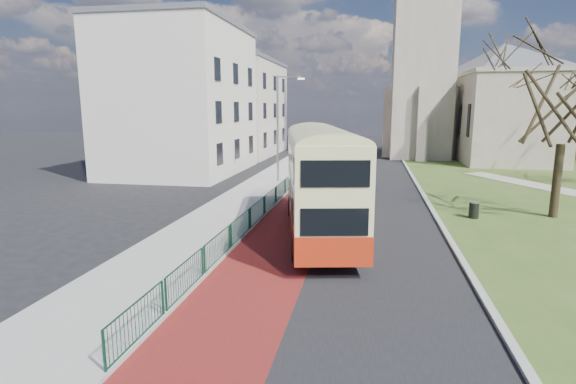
% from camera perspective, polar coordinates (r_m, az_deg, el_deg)
% --- Properties ---
extents(ground, '(160.00, 160.00, 0.00)m').
position_cam_1_polar(ground, '(17.18, 1.30, -8.93)').
color(ground, black).
rests_on(ground, ground).
extents(road_carriageway, '(9.00, 120.00, 0.01)m').
position_cam_1_polar(road_carriageway, '(36.45, 8.63, 1.48)').
color(road_carriageway, black).
rests_on(road_carriageway, ground).
extents(bus_lane, '(3.40, 120.00, 0.01)m').
position_cam_1_polar(bus_lane, '(36.63, 4.41, 1.61)').
color(bus_lane, '#591414').
rests_on(bus_lane, ground).
extents(pavement_west, '(4.00, 120.00, 0.12)m').
position_cam_1_polar(pavement_west, '(37.20, -1.42, 1.86)').
color(pavement_west, gray).
rests_on(pavement_west, ground).
extents(kerb_west, '(0.25, 120.00, 0.13)m').
position_cam_1_polar(kerb_west, '(36.85, 1.62, 1.79)').
color(kerb_west, '#999993').
rests_on(kerb_west, ground).
extents(kerb_east, '(0.25, 80.00, 0.13)m').
position_cam_1_polar(kerb_east, '(38.57, 15.58, 1.80)').
color(kerb_east, '#999993').
rests_on(kerb_east, ground).
extents(pedestrian_railing, '(0.07, 24.00, 1.12)m').
position_cam_1_polar(pedestrian_railing, '(21.37, -4.83, -3.47)').
color(pedestrian_railing, '#0D3D26').
rests_on(pedestrian_railing, ground).
extents(gothic_church, '(16.38, 18.00, 40.00)m').
position_cam_1_polar(gothic_church, '(55.39, 21.79, 17.60)').
color(gothic_church, gray).
rests_on(gothic_church, ground).
extents(street_block_near, '(10.30, 14.30, 13.00)m').
position_cam_1_polar(street_block_near, '(41.43, -13.41, 11.44)').
color(street_block_near, silver).
rests_on(street_block_near, ground).
extents(street_block_far, '(10.30, 16.30, 11.50)m').
position_cam_1_polar(street_block_far, '(56.46, -6.76, 10.61)').
color(street_block_far, beige).
rests_on(street_block_far, ground).
extents(streetlamp, '(2.13, 0.18, 8.00)m').
position_cam_1_polar(streetlamp, '(34.69, -1.08, 8.75)').
color(streetlamp, gray).
rests_on(streetlamp, pavement_west).
extents(bus, '(4.81, 11.64, 4.74)m').
position_cam_1_polar(bus, '(20.16, 4.05, 1.93)').
color(bus, '#A8270F').
rests_on(bus, ground).
extents(winter_tree_near, '(7.50, 7.50, 9.97)m').
position_cam_1_polar(winter_tree_near, '(27.15, 31.98, 11.60)').
color(winter_tree_near, '#2D2516').
rests_on(winter_tree_near, grass_green).
extents(litter_bin, '(0.71, 0.71, 0.88)m').
position_cam_1_polar(litter_bin, '(25.48, 22.53, -2.11)').
color(litter_bin, black).
rests_on(litter_bin, grass_green).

